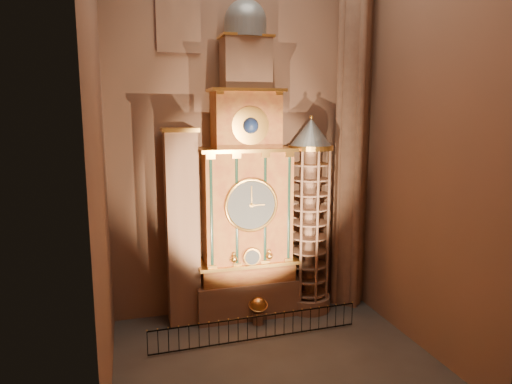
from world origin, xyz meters
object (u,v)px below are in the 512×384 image
object	(u,v)px
astronomical_clock	(246,195)
portrait_tower	(182,227)
celestial_globe	(258,308)
iron_railing	(257,328)
stair_turret	(309,218)

from	to	relation	value
astronomical_clock	portrait_tower	xyz separation A→B (m)	(-3.40, 0.02, -1.53)
portrait_tower	celestial_globe	xyz separation A→B (m)	(3.66, -1.38, -4.27)
portrait_tower	iron_railing	distance (m)	6.27
stair_turret	iron_railing	bearing A→B (deg)	-143.49
stair_turret	iron_railing	xyz separation A→B (m)	(-3.81, -2.82, -4.61)
iron_railing	stair_turret	bearing A→B (deg)	36.51
portrait_tower	celestial_globe	distance (m)	5.79
celestial_globe	astronomical_clock	bearing A→B (deg)	100.63
portrait_tower	stair_turret	size ratio (longest dim) A/B	0.94
stair_turret	celestial_globe	world-z (taller)	stair_turret
astronomical_clock	stair_turret	xyz separation A→B (m)	(3.50, -0.26, -1.41)
astronomical_clock	iron_railing	distance (m)	6.77
astronomical_clock	stair_turret	size ratio (longest dim) A/B	1.55
portrait_tower	iron_railing	size ratio (longest dim) A/B	0.99
astronomical_clock	portrait_tower	world-z (taller)	astronomical_clock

